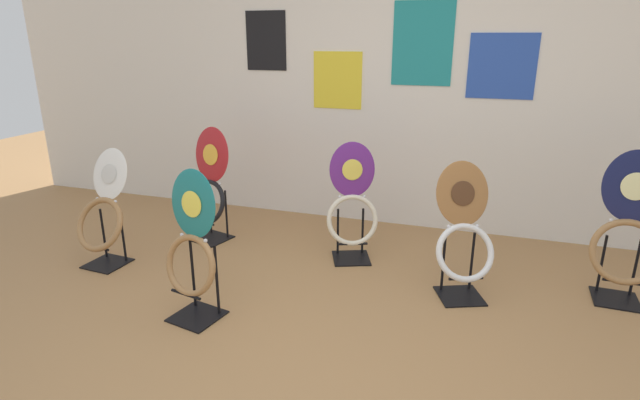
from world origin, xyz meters
The scene contains 8 objects.
ground_plane centered at (0.00, 0.00, 0.00)m, with size 14.00×14.00×0.00m, color #A37547.
wall_back centered at (0.00, 2.43, 1.30)m, with size 8.00×0.07×2.60m.
toilet_seat_display_purple_note centered at (-0.18, 1.53, 0.41)m, with size 0.42×0.36×0.91m.
toilet_seat_display_teal_sax centered at (-0.87, 0.41, 0.45)m, with size 0.40×0.33×0.93m.
toilet_seat_display_navy_moon centered at (1.64, 1.46, 0.44)m, with size 0.43×0.29×0.99m.
toilet_seat_display_white_plain centered at (-1.92, 0.87, 0.38)m, with size 0.43×0.39×0.86m.
toilet_seat_display_crimson_swirl centered at (-1.42, 1.56, 0.48)m, with size 0.42×0.34×0.95m.
toilet_seat_display_woodgrain centered at (0.65, 1.20, 0.41)m, with size 0.46×0.44×0.89m.
Camera 1 is at (0.69, -1.93, 1.65)m, focal length 28.00 mm.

